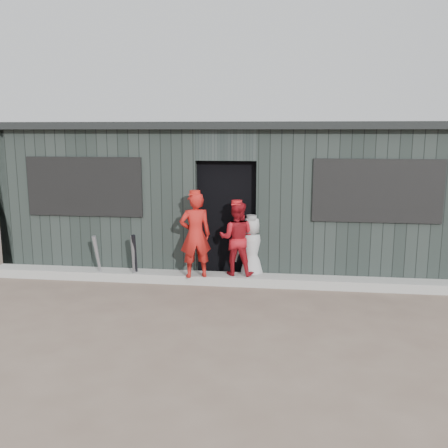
# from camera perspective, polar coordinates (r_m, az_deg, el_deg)

# --- Properties ---
(ground) EXTENTS (80.00, 80.00, 0.00)m
(ground) POSITION_cam_1_polar(r_m,az_deg,el_deg) (6.59, -2.04, -11.48)
(ground) COLOR brown
(ground) RESTS_ON ground
(curb) EXTENTS (8.00, 0.36, 0.15)m
(curb) POSITION_cam_1_polar(r_m,az_deg,el_deg) (8.26, 0.02, -6.29)
(curb) COLOR #959691
(curb) RESTS_ON ground
(bat_left) EXTENTS (0.11, 0.27, 0.80)m
(bat_left) POSITION_cam_1_polar(r_m,az_deg,el_deg) (8.55, -14.22, -3.80)
(bat_left) COLOR gray
(bat_left) RESTS_ON ground
(bat_mid) EXTENTS (0.11, 0.18, 0.80)m
(bat_mid) POSITION_cam_1_polar(r_m,az_deg,el_deg) (8.36, -10.32, -3.94)
(bat_mid) COLOR slate
(bat_mid) RESTS_ON ground
(bat_right) EXTENTS (0.11, 0.32, 0.82)m
(bat_right) POSITION_cam_1_polar(r_m,az_deg,el_deg) (8.40, -10.10, -3.80)
(bat_right) COLOR black
(bat_right) RESTS_ON ground
(player_red_left) EXTENTS (0.59, 0.48, 1.38)m
(player_red_left) POSITION_cam_1_polar(r_m,az_deg,el_deg) (7.97, -3.29, -1.26)
(player_red_left) COLOR #AC1915
(player_red_left) RESTS_ON curb
(player_red_right) EXTENTS (0.61, 0.49, 1.21)m
(player_red_right) POSITION_cam_1_polar(r_m,az_deg,el_deg) (8.12, 1.45, -1.66)
(player_red_right) COLOR maroon
(player_red_right) RESTS_ON curb
(player_grey_back) EXTENTS (0.64, 0.57, 1.10)m
(player_grey_back) POSITION_cam_1_polar(r_m,az_deg,el_deg) (8.28, 3.11, -2.89)
(player_grey_back) COLOR #A5A5A5
(player_grey_back) RESTS_ON ground
(dugout) EXTENTS (8.30, 3.30, 2.62)m
(dugout) POSITION_cam_1_polar(r_m,az_deg,el_deg) (9.65, 1.29, 3.52)
(dugout) COLOR black
(dugout) RESTS_ON ground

